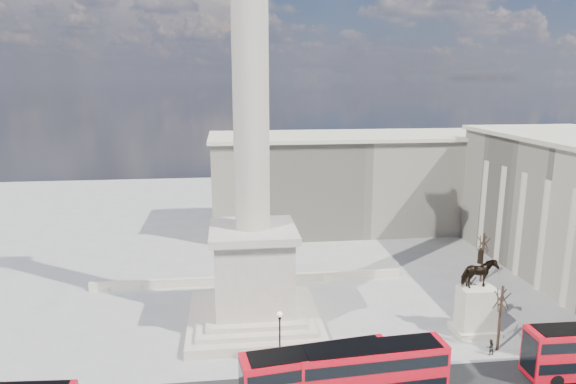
# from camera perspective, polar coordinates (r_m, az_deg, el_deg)

# --- Properties ---
(ground) EXTENTS (180.00, 180.00, 0.00)m
(ground) POSITION_cam_1_polar(r_m,az_deg,el_deg) (53.23, -3.46, -16.72)
(ground) COLOR #A19F98
(ground) RESTS_ON ground
(nelsons_column) EXTENTS (14.00, 14.00, 49.85)m
(nelsons_column) POSITION_cam_1_polar(r_m,az_deg,el_deg) (53.09, -3.97, -1.76)
(nelsons_column) COLOR beige
(nelsons_column) RESTS_ON ground
(balustrade_wall) EXTENTS (40.00, 0.60, 1.10)m
(balustrade_wall) POSITION_cam_1_polar(r_m,az_deg,el_deg) (67.43, -4.30, -9.68)
(balustrade_wall) COLOR beige
(balustrade_wall) RESTS_ON ground
(building_northeast) EXTENTS (51.00, 17.00, 16.60)m
(building_northeast) POSITION_cam_1_polar(r_m,az_deg,el_deg) (91.00, 7.59, 1.22)
(building_northeast) COLOR #B0A890
(building_northeast) RESTS_ON ground
(red_bus_b) EXTENTS (12.47, 4.40, 4.95)m
(red_bus_b) POSITION_cam_1_polar(r_m,az_deg,el_deg) (43.72, 3.32, -19.83)
(red_bus_b) COLOR red
(red_bus_b) RESTS_ON ground
(red_bus_c) EXTENTS (12.44, 3.65, 4.98)m
(red_bus_c) POSITION_cam_1_polar(r_m,az_deg,el_deg) (44.76, 9.39, -19.14)
(red_bus_c) COLOR red
(red_bus_c) RESTS_ON ground
(victorian_lamp) EXTENTS (0.50, 0.50, 5.85)m
(victorian_lamp) POSITION_cam_1_polar(r_m,az_deg,el_deg) (47.56, -0.92, -15.76)
(victorian_lamp) COLOR black
(victorian_lamp) RESTS_ON ground
(equestrian_statue) EXTENTS (4.52, 3.39, 9.27)m
(equestrian_statue) POSITION_cam_1_polar(r_m,az_deg,el_deg) (57.65, 20.21, -11.50)
(equestrian_statue) COLOR beige
(equestrian_statue) RESTS_ON ground
(bare_tree_near) EXTENTS (1.60, 1.60, 6.98)m
(bare_tree_near) POSITION_cam_1_polar(r_m,az_deg,el_deg) (54.12, 22.69, -10.74)
(bare_tree_near) COLOR #332319
(bare_tree_near) RESTS_ON ground
(bare_tree_mid) EXTENTS (1.74, 1.74, 6.61)m
(bare_tree_mid) POSITION_cam_1_polar(r_m,az_deg,el_deg) (57.71, 19.41, -9.33)
(bare_tree_mid) COLOR #332319
(bare_tree_mid) RESTS_ON ground
(bare_tree_far) EXTENTS (1.68, 1.68, 6.84)m
(bare_tree_far) POSITION_cam_1_polar(r_m,az_deg,el_deg) (70.95, 20.91, -5.21)
(bare_tree_far) COLOR #332319
(bare_tree_far) RESTS_ON ground
(pedestrian_walking) EXTENTS (0.75, 0.69, 1.72)m
(pedestrian_walking) POSITION_cam_1_polar(r_m,az_deg,el_deg) (49.91, 13.40, -18.07)
(pedestrian_walking) COLOR #262521
(pedestrian_walking) RESTS_ON ground
(pedestrian_standing) EXTENTS (0.82, 0.67, 1.58)m
(pedestrian_standing) POSITION_cam_1_polar(r_m,az_deg,el_deg) (54.90, 21.55, -15.73)
(pedestrian_standing) COLOR #262521
(pedestrian_standing) RESTS_ON ground
(pedestrian_crossing) EXTENTS (0.50, 0.94, 1.53)m
(pedestrian_crossing) POSITION_cam_1_polar(r_m,az_deg,el_deg) (52.88, 13.80, -16.35)
(pedestrian_crossing) COLOR #262521
(pedestrian_crossing) RESTS_ON ground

